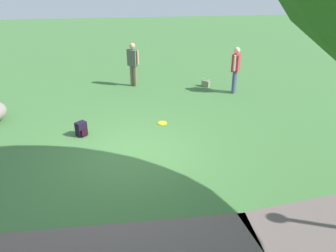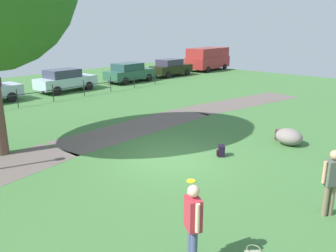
# 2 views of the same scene
# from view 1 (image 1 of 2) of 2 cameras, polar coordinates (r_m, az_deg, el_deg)

# --- Properties ---
(ground_plane) EXTENTS (48.00, 48.00, 0.00)m
(ground_plane) POSITION_cam_1_polar(r_m,az_deg,el_deg) (8.58, -6.04, -4.76)
(ground_plane) COLOR #3E6D37
(woman_with_handbag) EXTENTS (0.39, 0.46, 1.69)m
(woman_with_handbag) POSITION_cam_1_polar(r_m,az_deg,el_deg) (12.57, 11.29, 9.73)
(woman_with_handbag) COLOR #414B6E
(woman_with_handbag) RESTS_ON ground
(man_near_boulder) EXTENTS (0.45, 0.40, 1.66)m
(man_near_boulder) POSITION_cam_1_polar(r_m,az_deg,el_deg) (13.17, -5.92, 10.72)
(man_near_boulder) COLOR #6B6349
(man_near_boulder) RESTS_ON ground
(handbag_on_grass) EXTENTS (0.38, 0.38, 0.31)m
(handbag_on_grass) POSITION_cam_1_polar(r_m,az_deg,el_deg) (13.31, 6.34, 7.18)
(handbag_on_grass) COLOR gray
(handbag_on_grass) RESTS_ON ground
(spare_backpack_on_lawn) EXTENTS (0.35, 0.35, 0.40)m
(spare_backpack_on_lawn) POSITION_cam_1_polar(r_m,az_deg,el_deg) (9.66, -14.34, -0.51)
(spare_backpack_on_lawn) COLOR black
(spare_backpack_on_lawn) RESTS_ON ground
(frisbee_on_grass) EXTENTS (0.27, 0.27, 0.02)m
(frisbee_on_grass) POSITION_cam_1_polar(r_m,az_deg,el_deg) (10.15, -0.95, 0.50)
(frisbee_on_grass) COLOR yellow
(frisbee_on_grass) RESTS_ON ground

